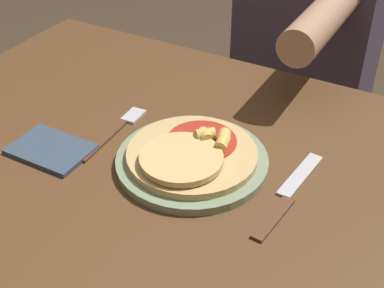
# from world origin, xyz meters

# --- Properties ---
(dining_table) EXTENTS (1.16, 0.81, 0.73)m
(dining_table) POSITION_xyz_m (0.00, 0.00, 0.62)
(dining_table) COLOR brown
(dining_table) RESTS_ON ground_plane
(plate) EXTENTS (0.24, 0.24, 0.01)m
(plate) POSITION_xyz_m (-0.02, 0.04, 0.74)
(plate) COLOR gray
(plate) RESTS_ON dining_table
(pizza) EXTENTS (0.21, 0.21, 0.04)m
(pizza) POSITION_xyz_m (-0.02, 0.04, 0.75)
(pizza) COLOR tan
(pizza) RESTS_ON plate
(fork) EXTENTS (0.03, 0.18, 0.00)m
(fork) POSITION_xyz_m (-0.18, 0.06, 0.73)
(fork) COLOR brown
(fork) RESTS_ON dining_table
(knife) EXTENTS (0.03, 0.22, 0.00)m
(knife) POSITION_xyz_m (0.14, 0.04, 0.73)
(knife) COLOR brown
(knife) RESTS_ON dining_table
(napkin) EXTENTS (0.13, 0.09, 0.01)m
(napkin) POSITION_xyz_m (-0.24, -0.04, 0.73)
(napkin) COLOR #38475B
(napkin) RESTS_ON dining_table
(person_diner) EXTENTS (0.32, 0.52, 1.17)m
(person_diner) POSITION_xyz_m (-0.04, 0.66, 0.68)
(person_diner) COLOR #2D2D38
(person_diner) RESTS_ON ground_plane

